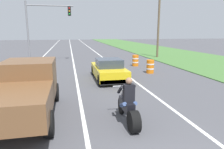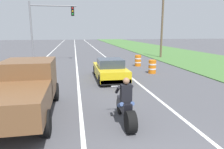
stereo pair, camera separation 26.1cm
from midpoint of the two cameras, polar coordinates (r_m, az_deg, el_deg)
The scene contains 11 objects.
lane_stripe_left_solid at distance 23.04m, azimuth -20.06°, elevation 3.42°, with size 0.14×120.00×0.01m, color white.
lane_stripe_right_solid at distance 23.13m, azimuth -2.09°, elevation 4.16°, with size 0.14×120.00×0.01m, color white.
lane_stripe_centre_dashed at distance 22.80m, azimuth -11.06°, elevation 3.84°, with size 0.14×120.00×0.01m, color white.
grass_verge_right at distance 26.75m, azimuth 19.86°, elevation 4.56°, with size 10.00×120.00×0.06m, color #477538.
motorcycle_with_rider at distance 6.98m, azimuth 3.53°, elevation -9.10°, with size 0.70×2.21×1.62m.
sports_car_yellow at distance 13.44m, azimuth -1.48°, elevation 1.30°, with size 1.84×4.30×1.37m.
pickup_truck_left_lane_brown at distance 8.00m, azimuth -23.57°, elevation -3.49°, with size 2.02×4.80×1.98m.
traffic_light_mast_near at distance 22.29m, azimuth -19.14°, elevation 13.54°, with size 4.62×0.34×6.00m.
utility_pole_roadside at distance 25.42m, azimuth 12.46°, elevation 12.98°, with size 0.24×0.24×7.44m, color brown.
construction_barrel_nearest at distance 15.73m, azimuth 10.08°, elevation 2.20°, with size 0.58×0.58×1.00m.
construction_barrel_mid at distance 18.84m, azimuth 6.11°, elevation 3.89°, with size 0.58×0.58×1.00m.
Camera 1 is at (-2.21, -2.57, 3.08)m, focal length 33.00 mm.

